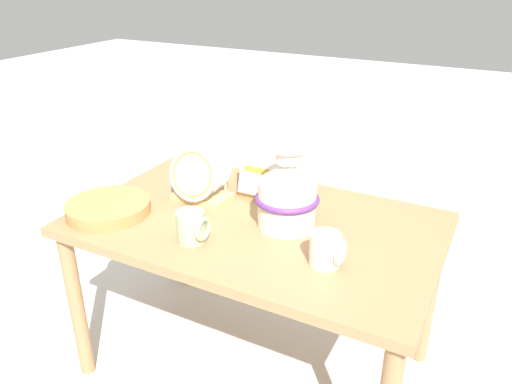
{
  "coord_description": "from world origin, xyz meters",
  "views": [
    {
      "loc": [
        0.73,
        -1.39,
        1.51
      ],
      "look_at": [
        0.0,
        0.0,
        0.78
      ],
      "focal_mm": 35.0,
      "sensor_mm": 36.0,
      "label": 1
    }
  ],
  "objects_px": {
    "ceramic_vase": "(287,193)",
    "wicker_charger_stack": "(108,208)",
    "dish_rack_square_plates": "(269,178)",
    "mug_cream_glaze": "(327,250)",
    "mug_sage_glaze": "(192,227)",
    "dish_rack_round_plates": "(200,180)"
  },
  "relations": [
    {
      "from": "wicker_charger_stack",
      "to": "mug_sage_glaze",
      "type": "bearing_deg",
      "value": -3.18
    },
    {
      "from": "dish_rack_round_plates",
      "to": "dish_rack_square_plates",
      "type": "height_order",
      "value": "dish_rack_round_plates"
    },
    {
      "from": "dish_rack_round_plates",
      "to": "wicker_charger_stack",
      "type": "relative_size",
      "value": 0.73
    },
    {
      "from": "ceramic_vase",
      "to": "wicker_charger_stack",
      "type": "bearing_deg",
      "value": -160.61
    },
    {
      "from": "ceramic_vase",
      "to": "mug_sage_glaze",
      "type": "bearing_deg",
      "value": -134.12
    },
    {
      "from": "dish_rack_square_plates",
      "to": "wicker_charger_stack",
      "type": "xyz_separation_m",
      "value": [
        -0.45,
        -0.42,
        -0.05
      ]
    },
    {
      "from": "dish_rack_square_plates",
      "to": "wicker_charger_stack",
      "type": "height_order",
      "value": "dish_rack_square_plates"
    },
    {
      "from": "ceramic_vase",
      "to": "wicker_charger_stack",
      "type": "height_order",
      "value": "ceramic_vase"
    },
    {
      "from": "wicker_charger_stack",
      "to": "mug_sage_glaze",
      "type": "distance_m",
      "value": 0.39
    },
    {
      "from": "ceramic_vase",
      "to": "wicker_charger_stack",
      "type": "relative_size",
      "value": 0.99
    },
    {
      "from": "wicker_charger_stack",
      "to": "mug_sage_glaze",
      "type": "xyz_separation_m",
      "value": [
        0.38,
        -0.02,
        0.03
      ]
    },
    {
      "from": "dish_rack_square_plates",
      "to": "mug_cream_glaze",
      "type": "height_order",
      "value": "dish_rack_square_plates"
    },
    {
      "from": "wicker_charger_stack",
      "to": "mug_cream_glaze",
      "type": "bearing_deg",
      "value": 3.33
    },
    {
      "from": "mug_cream_glaze",
      "to": "ceramic_vase",
      "type": "bearing_deg",
      "value": 141.25
    },
    {
      "from": "dish_rack_round_plates",
      "to": "dish_rack_square_plates",
      "type": "relative_size",
      "value": 1.03
    },
    {
      "from": "dish_rack_square_plates",
      "to": "mug_cream_glaze",
      "type": "bearing_deg",
      "value": -44.59
    },
    {
      "from": "dish_rack_square_plates",
      "to": "mug_sage_glaze",
      "type": "bearing_deg",
      "value": -98.53
    },
    {
      "from": "dish_rack_square_plates",
      "to": "mug_cream_glaze",
      "type": "distance_m",
      "value": 0.53
    },
    {
      "from": "ceramic_vase",
      "to": "mug_sage_glaze",
      "type": "relative_size",
      "value": 2.87
    },
    {
      "from": "ceramic_vase",
      "to": "dish_rack_square_plates",
      "type": "bearing_deg",
      "value": 129.36
    },
    {
      "from": "wicker_charger_stack",
      "to": "mug_sage_glaze",
      "type": "height_order",
      "value": "mug_sage_glaze"
    },
    {
      "from": "wicker_charger_stack",
      "to": "ceramic_vase",
      "type": "bearing_deg",
      "value": 19.39
    }
  ]
}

